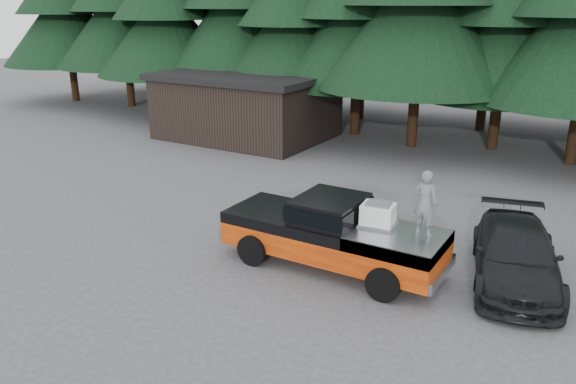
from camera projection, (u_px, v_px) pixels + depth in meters
The scene contains 7 objects.
ground at pixel (266, 262), 15.20m from camera, with size 120.00×120.00×0.00m, color #444447.
pickup_truck at pixel (332, 243), 14.74m from camera, with size 6.00×2.04×1.33m, color #E7510A, non-canonical shape.
truck_cab at pixel (330, 208), 14.48m from camera, with size 1.66×1.90×0.59m, color black.
air_compressor at pixel (378, 215), 14.06m from camera, with size 0.80×0.66×0.55m, color white.
man_on_bed at pixel (425, 203), 13.34m from camera, with size 0.59×0.39×1.62m, color slate.
parked_car at pixel (516, 255), 13.97m from camera, with size 1.98×4.88×1.42m, color black.
utility_building at pixel (247, 105), 28.79m from camera, with size 8.40×6.40×3.30m.
Camera 1 is at (7.62, -11.50, 6.68)m, focal length 35.00 mm.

